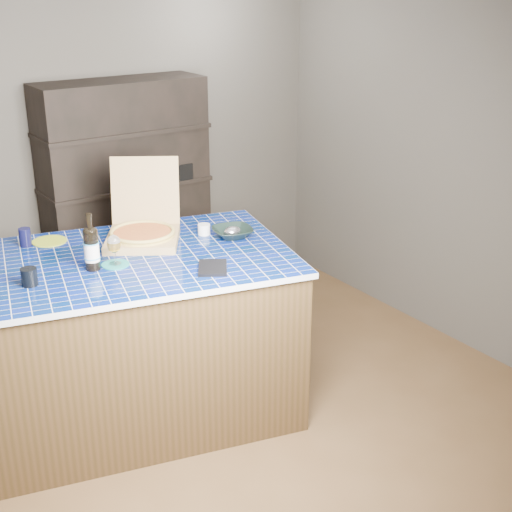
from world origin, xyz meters
TOP-DOWN VIEW (x-y plane):
  - room at (0.00, 0.00)m, footprint 3.50×3.50m
  - shelving_unit at (0.00, 1.53)m, footprint 1.20×0.41m
  - kitchen_island at (-0.57, 0.29)m, footprint 2.05×1.56m
  - pizza_box at (-0.37, 0.48)m, footprint 0.62×0.65m
  - mead_bottle at (-0.79, 0.24)m, footprint 0.08×0.08m
  - teal_trivet at (-0.66, 0.22)m, footprint 0.15×0.15m
  - wine_glass at (-0.66, 0.22)m, footprint 0.08×0.08m
  - tumbler at (-1.13, 0.22)m, footprint 0.08×0.08m
  - dvd_case at (-0.25, -0.13)m, footprint 0.24×0.26m
  - bowl at (0.10, 0.24)m, footprint 0.29×0.29m
  - foil_contents at (0.10, 0.24)m, footprint 0.11×0.09m
  - white_jar at (-0.01, 0.38)m, footprint 0.07×0.07m
  - navy_cup at (-0.97, 0.79)m, footprint 0.07×0.07m
  - green_trivet at (-0.84, 0.78)m, footprint 0.20×0.20m

SIDE VIEW (x-z plane):
  - kitchen_island at x=-0.57m, z-range 0.00..1.01m
  - shelving_unit at x=0.00m, z-range 0.00..1.80m
  - teal_trivet at x=-0.66m, z-range 1.01..1.01m
  - green_trivet at x=-0.84m, z-range 1.01..1.01m
  - dvd_case at x=-0.25m, z-range 1.01..1.02m
  - bowl at x=0.10m, z-range 1.01..1.06m
  - white_jar at x=-0.01m, z-range 1.01..1.07m
  - foil_contents at x=0.10m, z-range 1.02..1.07m
  - tumbler at x=-1.13m, z-range 1.01..1.10m
  - navy_cup at x=-0.97m, z-range 1.01..1.11m
  - pizza_box at x=-0.37m, z-range 0.84..1.30m
  - wine_glass at x=-0.66m, z-range 1.04..1.21m
  - mead_bottle at x=-0.79m, z-range 0.97..1.29m
  - room at x=0.00m, z-range -0.50..3.00m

